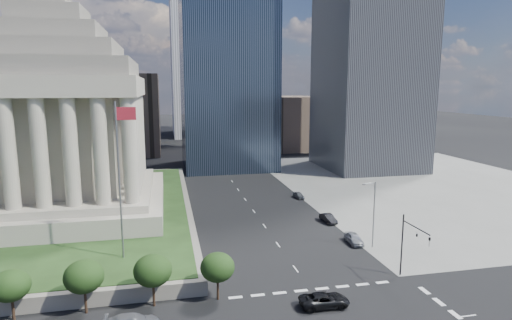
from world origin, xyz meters
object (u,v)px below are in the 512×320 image
object	(u,v)px
pickup_truck	(324,300)
parked_sedan_far	(299,195)
street_lamp_north	(373,211)
parked_sedan_mid	(328,218)
parked_sedan_near	(354,238)
flagpole	(120,172)
traffic_signal_ne	(411,240)
war_memorial	(57,100)

from	to	relation	value
pickup_truck	parked_sedan_far	world-z (taller)	pickup_truck
street_lamp_north	parked_sedan_mid	world-z (taller)	street_lamp_north
parked_sedan_near	parked_sedan_far	xyz separation A→B (m)	(0.00, 27.59, -0.15)
pickup_truck	street_lamp_north	bearing A→B (deg)	-39.96
flagpole	parked_sedan_near	bearing A→B (deg)	5.29
street_lamp_north	parked_sedan_mid	size ratio (longest dim) A/B	2.28
parked_sedan_far	street_lamp_north	bearing A→B (deg)	-90.50
traffic_signal_ne	parked_sedan_far	distance (m)	41.25
parked_sedan_mid	parked_sedan_far	xyz separation A→B (m)	(0.00, 17.03, -0.08)
parked_sedan_far	pickup_truck	bearing A→B (deg)	-108.30
parked_sedan_near	flagpole	bearing A→B (deg)	-171.15
street_lamp_north	pickup_truck	size ratio (longest dim) A/B	1.82
flagpole	street_lamp_north	world-z (taller)	flagpole
pickup_truck	parked_sedan_near	size ratio (longest dim) A/B	1.18
flagpole	pickup_truck	size ratio (longest dim) A/B	3.64
parked_sedan_near	parked_sedan_far	bearing A→B (deg)	93.57
traffic_signal_ne	pickup_truck	distance (m)	13.68
traffic_signal_ne	flagpole	bearing A→B (deg)	163.29
pickup_truck	traffic_signal_ne	bearing A→B (deg)	-71.90
war_memorial	parked_sedan_mid	size ratio (longest dim) A/B	8.89
flagpole	parked_sedan_mid	xyz separation A→B (m)	(33.33, 13.65, -12.39)
flagpole	traffic_signal_ne	bearing A→B (deg)	-16.71
war_memorial	flagpole	xyz separation A→B (m)	(12.17, -24.00, -8.29)
war_memorial	parked_sedan_far	bearing A→B (deg)	8.35
pickup_truck	parked_sedan_near	distance (m)	20.55
street_lamp_north	parked_sedan_near	size ratio (longest dim) A/B	2.15
flagpole	street_lamp_north	size ratio (longest dim) A/B	2.00
parked_sedan_mid	parked_sedan_far	size ratio (longest dim) A/B	1.16
pickup_truck	parked_sedan_mid	world-z (taller)	pickup_truck
street_lamp_north	pickup_truck	world-z (taller)	street_lamp_north
flagpole	pickup_truck	distance (m)	28.84
war_memorial	street_lamp_north	bearing A→B (deg)	-25.92
flagpole	pickup_truck	world-z (taller)	flagpole
street_lamp_north	parked_sedan_mid	distance (m)	13.70
traffic_signal_ne	street_lamp_north	xyz separation A→B (m)	(0.83, 11.30, 0.41)
parked_sedan_far	parked_sedan_near	bearing A→B (deg)	-94.03
war_memorial	street_lamp_north	distance (m)	54.92
parked_sedan_near	traffic_signal_ne	bearing A→B (deg)	-82.16
flagpole	parked_sedan_near	size ratio (longest dim) A/B	4.29
traffic_signal_ne	street_lamp_north	size ratio (longest dim) A/B	0.80
war_memorial	parked_sedan_near	world-z (taller)	war_memorial
war_memorial	pickup_truck	size ratio (longest dim) A/B	7.10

